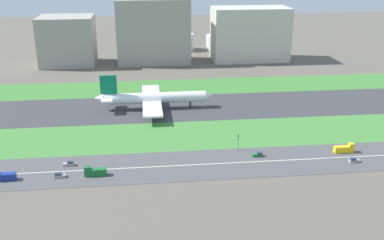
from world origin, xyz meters
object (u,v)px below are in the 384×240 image
Objects in this scene: truck_0 at (4,176)px; car_4 at (60,175)px; car_1 at (69,164)px; car_3 at (354,160)px; truck_2 at (344,149)px; car_0 at (258,155)px; hangar_building at (153,31)px; fuel_tank_centre at (217,42)px; airliner at (152,98)px; truck_1 at (95,172)px; office_tower at (250,34)px; fuel_tank_west at (182,42)px; terminal_building at (68,41)px; traffic_light at (238,141)px.

car_4 is at bearing -180.00° from truck_0.
car_3 is at bearing -4.89° from car_1.
truck_0 and truck_2 have the same top height.
car_1 is at bearing 180.00° from car_0.
fuel_tank_centre is (58.38, 45.00, -18.25)m from hangar_building.
airliner is 81.92m from truck_1.
truck_0 is 266.62m from fuel_tank_centre.
car_0 is at bearing -101.99° from office_tower.
hangar_building is at bearing -68.36° from car_3.
office_tower is 68.72m from fuel_tank_west.
terminal_building is at bearing 180.00° from office_tower.
truck_0 is 140.39m from truck_2.
hangar_building reaches higher than car_3.
fuel_tank_centre is (99.13, 227.00, 5.42)m from car_1.
airliner is 86.97m from car_4.
office_tower reaches higher than car_1.
car_1 is (-35.93, -68.00, -5.31)m from airliner.
hangar_building reaches higher than truck_2.
car_0 is (67.53, 10.00, -0.75)m from truck_1.
traffic_light reaches higher than car_1.
car_4 is at bearing -102.26° from car_1.
fuel_tank_west is at bearing 92.89° from car_0.
truck_1 is at bearing 180.00° from car_4.
airliner is at bearing 62.15° from car_1.
truck_2 is 10.03m from car_3.
traffic_light is at bearing -97.11° from fuel_tank_centre.
car_3 is 0.08× the size of hangar_building.
fuel_tank_west reaches higher than truck_2.
airliner is at bearing -111.68° from fuel_tank_centre.
truck_2 is at bearing -0.00° from car_1.
car_4 is 0.08× the size of hangar_building.
truck_1 is (13.49, -0.00, 0.75)m from car_4.
car_4 is at bearing -0.00° from truck_1.
airliner is 7.74× the size of truck_1.
car_0 is at bearing -57.74° from airliner.
truck_0 is 96.43m from traffic_light.
hangar_building is at bearing 77.38° from car_1.
airliner reaches higher than truck_1.
car_1 is 217.54m from office_tower.
car_4 is (-38.11, -78.00, -5.31)m from airliner.
car_3 is 0.61× the size of traffic_light.
fuel_tank_centre is at bearing 19.93° from terminal_building.
office_tower is at bearing -118.94° from truck_1.
truck_1 is (-24.62, -78.00, -4.56)m from airliner.
fuel_tank_west is at bearing 78.81° from airliner.
hangar_building reaches higher than car_4.
fuel_tank_centre reaches higher than truck_1.
hangar_building is at bearing -120.61° from fuel_tank_west.
hangar_building is at bearing 101.82° from car_0.
car_1 is at bearing -173.65° from traffic_light.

